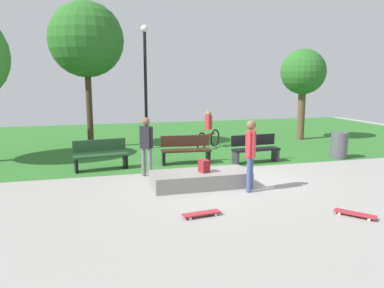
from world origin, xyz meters
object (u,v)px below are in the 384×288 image
object	(u,v)px
concrete_ledge	(201,179)
skater_watching	(146,142)
park_bench_by_oak	(255,148)
tree_slender_maple	(303,73)
skateboard_by_ledge	(202,213)
lamp_post	(145,76)
trash_bin	(339,145)
backpack_on_ledge	(204,166)
park_bench_near_lamppost	(101,154)
park_bench_near_path	(186,149)
cyclist_on_bicycle	(208,132)
skater_performing_trick	(250,150)
tree_leaning_ash	(86,40)
skateboard_spare	(355,214)

from	to	relation	value
concrete_ledge	skater_watching	xyz separation A→B (m)	(-1.19, 1.37, 0.79)
skater_watching	park_bench_by_oak	xyz separation A→B (m)	(3.73, 0.87, -0.50)
skater_watching	tree_slender_maple	distance (m)	9.36
skateboard_by_ledge	lamp_post	xyz separation A→B (m)	(0.05, 7.80, 2.78)
skateboard_by_ledge	trash_bin	distance (m)	7.53
backpack_on_ledge	park_bench_near_lamppost	xyz separation A→B (m)	(-2.50, 2.61, -0.07)
concrete_ledge	backpack_on_ledge	bearing A→B (deg)	-37.35
lamp_post	park_bench_near_path	bearing A→B (deg)	-74.76
skater_watching	park_bench_by_oak	distance (m)	3.86
backpack_on_ledge	park_bench_near_lamppost	size ratio (longest dim) A/B	0.19
tree_slender_maple	skateboard_by_ledge	bearing A→B (deg)	-131.08
park_bench_near_path	lamp_post	distance (m)	3.94
cyclist_on_bicycle	tree_slender_maple	bearing A→B (deg)	11.44
backpack_on_ledge	trash_bin	distance (m)	5.98
tree_slender_maple	lamp_post	world-z (taller)	lamp_post
backpack_on_ledge	skater_watching	xyz separation A→B (m)	(-1.26, 1.43, 0.44)
park_bench_near_lamppost	tree_slender_maple	size ratio (longest dim) A/B	0.41
lamp_post	trash_bin	distance (m)	7.57
skater_performing_trick	tree_leaning_ash	distance (m)	8.67
skateboard_spare	tree_slender_maple	world-z (taller)	tree_slender_maple
park_bench_by_oak	tree_leaning_ash	size ratio (longest dim) A/B	0.29
park_bench_near_path	tree_leaning_ash	bearing A→B (deg)	128.35
backpack_on_ledge	skateboard_spare	bearing A→B (deg)	-154.80
skater_performing_trick	skateboard_spare	distance (m)	2.74
skater_watching	trash_bin	bearing A→B (deg)	6.00
backpack_on_ledge	skater_watching	world-z (taller)	skater_watching
park_bench_by_oak	park_bench_near_path	bearing A→B (deg)	169.20
backpack_on_ledge	tree_slender_maple	bearing A→B (deg)	-60.14
park_bench_near_lamppost	park_bench_near_path	xyz separation A→B (m)	(2.71, 0.13, 0.00)
skateboard_by_ledge	cyclist_on_bicycle	distance (m)	7.72
tree_slender_maple	trash_bin	world-z (taller)	tree_slender_maple
backpack_on_ledge	park_bench_near_lamppost	world-z (taller)	park_bench_near_lamppost
backpack_on_ledge	park_bench_near_path	world-z (taller)	park_bench_near_path
backpack_on_ledge	skater_watching	bearing A→B (deg)	27.63
skateboard_by_ledge	park_bench_near_lamppost	bearing A→B (deg)	111.49
skateboard_spare	lamp_post	size ratio (longest dim) A/B	0.16
park_bench_near_path	lamp_post	bearing A→B (deg)	105.24
backpack_on_ledge	tree_slender_maple	world-z (taller)	tree_slender_maple
concrete_ledge	park_bench_near_lamppost	distance (m)	3.53
skater_performing_trick	tree_slender_maple	distance (m)	9.05
skateboard_by_ledge	tree_leaning_ash	world-z (taller)	tree_leaning_ash
skater_watching	park_bench_near_lamppost	world-z (taller)	skater_watching
backpack_on_ledge	skater_performing_trick	world-z (taller)	skater_performing_trick
backpack_on_ledge	cyclist_on_bicycle	size ratio (longest dim) A/B	0.21
concrete_ledge	lamp_post	xyz separation A→B (m)	(-0.54, 5.71, 2.65)
tree_slender_maple	lamp_post	distance (m)	7.16
skater_performing_trick	backpack_on_ledge	bearing A→B (deg)	146.15
lamp_post	tree_leaning_ash	bearing A→B (deg)	161.34
skater_performing_trick	lamp_post	distance (m)	6.86
skateboard_by_ledge	cyclist_on_bicycle	bearing A→B (deg)	71.32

